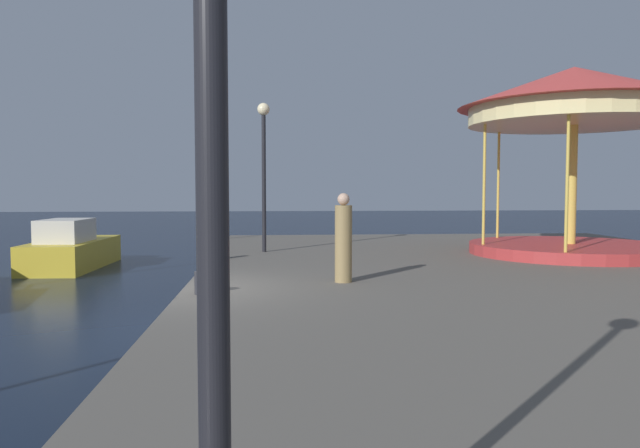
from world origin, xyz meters
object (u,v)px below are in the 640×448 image
(motorboat_yellow, at_px, (71,250))
(lamp_post_mid_promenade, at_px, (264,151))
(bollard_north, at_px, (224,251))
(carousel, at_px, (573,116))
(person_near_carousel, at_px, (343,241))
(bollard_center, at_px, (201,283))

(motorboat_yellow, relative_size, lamp_post_mid_promenade, 1.09)
(lamp_post_mid_promenade, distance_m, bollard_north, 3.35)
(carousel, distance_m, bollard_north, 10.35)
(motorboat_yellow, xyz_separation_m, bollard_north, (5.39, -4.40, 0.37))
(motorboat_yellow, distance_m, bollard_north, 6.97)
(lamp_post_mid_promenade, height_order, person_near_carousel, lamp_post_mid_promenade)
(motorboat_yellow, bearing_deg, bollard_north, -39.19)
(bollard_center, bearing_deg, bollard_north, 90.26)
(bollard_north, height_order, person_near_carousel, person_near_carousel)
(bollard_center, xyz_separation_m, person_near_carousel, (2.65, 1.14, 0.63))
(motorboat_yellow, xyz_separation_m, person_near_carousel, (8.07, -8.61, 0.99))
(lamp_post_mid_promenade, relative_size, person_near_carousel, 2.46)
(bollard_center, bearing_deg, motorboat_yellow, 119.07)
(person_near_carousel, bearing_deg, lamp_post_mid_promenade, 105.72)
(carousel, relative_size, bollard_center, 15.87)
(carousel, relative_size, lamp_post_mid_promenade, 1.46)
(lamp_post_mid_promenade, bearing_deg, carousel, -8.99)
(motorboat_yellow, xyz_separation_m, lamp_post_mid_promenade, (6.43, -2.81, 3.13))
(lamp_post_mid_promenade, distance_m, bollard_center, 7.53)
(lamp_post_mid_promenade, xyz_separation_m, bollard_north, (-1.04, -1.58, -2.76))
(carousel, height_order, person_near_carousel, carousel)
(carousel, height_order, bollard_center, carousel)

